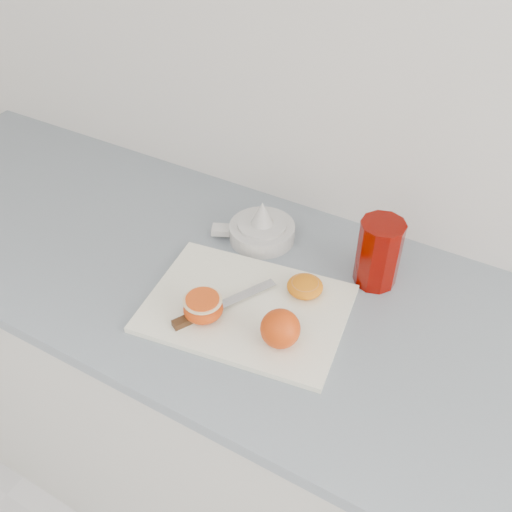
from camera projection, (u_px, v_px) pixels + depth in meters
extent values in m
cube|color=silver|center=(458.00, 28.00, 0.96)|extent=(4.00, 0.04, 2.70)
cube|color=silver|center=(293.00, 436.00, 1.41)|extent=(2.25, 0.60, 0.86)
cube|color=gray|center=(302.00, 310.00, 1.12)|extent=(2.30, 0.64, 0.03)
cube|color=white|center=(246.00, 308.00, 1.09)|extent=(0.41, 0.32, 0.01)
sphere|color=#C7420D|center=(280.00, 329.00, 1.00)|extent=(0.07, 0.07, 0.07)
ellipsoid|color=#C7420D|center=(203.00, 309.00, 1.06)|extent=(0.07, 0.07, 0.04)
cylinder|color=beige|center=(203.00, 300.00, 1.04)|extent=(0.07, 0.07, 0.00)
cylinder|color=#ED4A18|center=(202.00, 299.00, 1.04)|extent=(0.06, 0.06, 0.00)
ellipsoid|color=orange|center=(305.00, 286.00, 1.11)|extent=(0.07, 0.07, 0.03)
cylinder|color=#CC763B|center=(305.00, 283.00, 1.10)|extent=(0.05, 0.05, 0.00)
cube|color=#432C16|center=(197.00, 316.00, 1.06)|extent=(0.06, 0.09, 0.01)
cube|color=#B7B7BC|center=(247.00, 293.00, 1.11)|extent=(0.08, 0.12, 0.00)
cylinder|color=#B7B7BC|center=(197.00, 316.00, 1.06)|extent=(0.01, 0.01, 0.01)
cylinder|color=silver|center=(262.00, 232.00, 1.25)|extent=(0.14, 0.14, 0.04)
cylinder|color=silver|center=(262.00, 224.00, 1.24)|extent=(0.11, 0.11, 0.01)
cone|color=silver|center=(262.00, 213.00, 1.22)|extent=(0.05, 0.05, 0.05)
cube|color=silver|center=(223.00, 230.00, 1.26)|extent=(0.06, 0.05, 0.01)
ellipsoid|color=orange|center=(268.00, 225.00, 1.23)|extent=(0.01, 0.01, 0.00)
ellipsoid|color=orange|center=(256.00, 219.00, 1.25)|extent=(0.01, 0.01, 0.00)
ellipsoid|color=orange|center=(261.00, 226.00, 1.22)|extent=(0.01, 0.01, 0.00)
ellipsoid|color=orange|center=(271.00, 220.00, 1.24)|extent=(0.01, 0.01, 0.00)
cylinder|color=#6A0500|center=(378.00, 254.00, 1.12)|extent=(0.09, 0.09, 0.14)
cylinder|color=#D13700|center=(375.00, 274.00, 1.15)|extent=(0.07, 0.07, 0.02)
cylinder|color=#6A0500|center=(384.00, 224.00, 1.07)|extent=(0.09, 0.09, 0.00)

